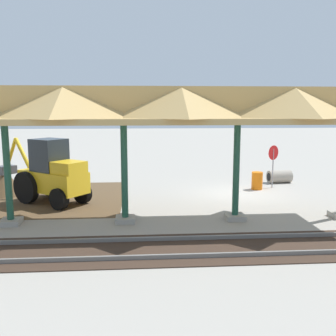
% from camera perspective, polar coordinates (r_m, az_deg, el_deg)
% --- Properties ---
extents(ground_plane, '(120.00, 120.00, 0.00)m').
position_cam_1_polar(ground_plane, '(18.65, 10.72, -3.87)').
color(ground_plane, '#9E998E').
extents(dirt_work_zone, '(8.76, 7.00, 0.01)m').
position_cam_1_polar(dirt_work_zone, '(18.58, -20.44, -4.32)').
color(dirt_work_zone, brown).
rests_on(dirt_work_zone, ground).
extents(platform_canopy, '(21.65, 3.20, 4.90)m').
position_cam_1_polar(platform_canopy, '(13.59, -15.60, 8.96)').
color(platform_canopy, '#9E998E').
rests_on(platform_canopy, ground).
extents(rail_tracks, '(60.00, 2.58, 0.15)m').
position_cam_1_polar(rail_tracks, '(12.23, 19.34, -11.05)').
color(rail_tracks, slate).
rests_on(rail_tracks, ground).
extents(stop_sign, '(0.66, 0.43, 2.23)m').
position_cam_1_polar(stop_sign, '(20.18, 15.75, 1.56)').
color(stop_sign, gray).
rests_on(stop_sign, ground).
extents(backhoe, '(4.90, 4.15, 2.82)m').
position_cam_1_polar(backhoe, '(17.22, -17.42, -0.92)').
color(backhoe, yellow).
rests_on(backhoe, ground).
extents(dirt_mound, '(3.99, 3.99, 2.30)m').
position_cam_1_polar(dirt_mound, '(19.87, -23.52, -3.67)').
color(dirt_mound, brown).
rests_on(dirt_mound, ground).
extents(concrete_pipe, '(1.35, 0.85, 0.70)m').
position_cam_1_polar(concrete_pipe, '(21.85, 16.62, -1.25)').
color(concrete_pipe, '#9E9384').
rests_on(concrete_pipe, ground).
extents(traffic_barrel, '(0.56, 0.56, 0.90)m').
position_cam_1_polar(traffic_barrel, '(19.77, 13.42, -1.89)').
color(traffic_barrel, orange).
rests_on(traffic_barrel, ground).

